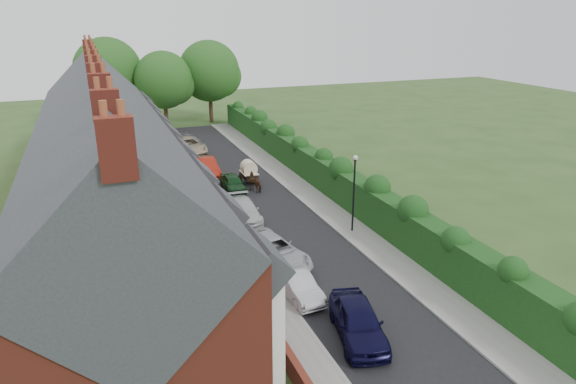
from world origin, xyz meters
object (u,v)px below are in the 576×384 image
Objects in this scene: car_red at (206,167)px; car_green at (233,183)px; car_beige at (188,146)px; horse at (256,182)px; lamppost at (354,184)px; car_white at (244,211)px; car_navy at (358,321)px; car_silver_a at (297,285)px; car_silver_b at (271,252)px; horse_cart at (249,171)px; car_grey at (191,142)px.

car_green is at bearing -78.69° from car_red.
car_beige is 13.69m from horse.
lamppost is 7.92m from car_white.
car_navy is 33.62m from car_beige.
car_navy reaches higher than car_white.
car_red reaches higher than horse.
car_red is at bearing 84.86° from car_silver_a.
horse_cart reaches higher than car_silver_b.
horse_cart is (3.00, 17.96, 0.51)m from car_silver_a.
car_navy is at bearing -89.64° from car_green.
car_red is at bearing 76.32° from car_silver_b.
horse_cart reaches higher than car_red.
lamppost is 1.15× the size of car_red.
car_silver_a is at bearing 119.37° from car_navy.
car_silver_b is 14.58m from horse_cart.
car_beige is (-0.16, 7.72, 0.06)m from car_red.
car_beige is at bearing 94.75° from car_white.
lamppost is 1.38× the size of car_green.
car_white reaches higher than car_green.
car_silver_b is at bearing -98.80° from car_beige.
lamppost reaches higher than car_white.
car_beige is at bearing 104.00° from horse_cart.
horse_cart is (2.61, 7.33, 0.48)m from car_white.
car_silver_a is at bearing -101.20° from car_silver_b.
lamppost is 2.98× the size of horse.
lamppost is 10.86m from horse.
lamppost is 11.69m from car_navy.
horse is (2.23, -15.38, 0.07)m from car_grey.
car_red is at bearing 94.47° from car_white.
horse is (-3.32, 10.02, -2.57)m from lamppost.
car_green is at bearing -43.90° from horse.
lamppost is at bearing -33.62° from car_white.
car_beige reaches higher than car_green.
car_navy is at bearing -78.40° from car_silver_a.
car_silver_b is 3.33× the size of horse.
car_grey reaches higher than car_green.
car_silver_b is 1.54× the size of car_green.
horse_cart reaches higher than car_green.
horse_cart is (1.68, 1.13, 0.52)m from car_green.
car_red is at bearing -97.12° from car_beige.
car_beige reaches higher than car_grey.
lamppost is at bearing -74.40° from horse_cart.
car_silver_a is 0.86× the size of car_grey.
horse is (3.08, 12.38, -0.07)m from car_silver_b.
car_navy is 4.29m from car_silver_a.
lamppost reaches higher than car_navy.
horse is at bearing -90.00° from horse_cart.
car_red reaches higher than car_grey.
car_beige is at bearing 77.04° from car_silver_b.
car_silver_b is 6.94m from car_white.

